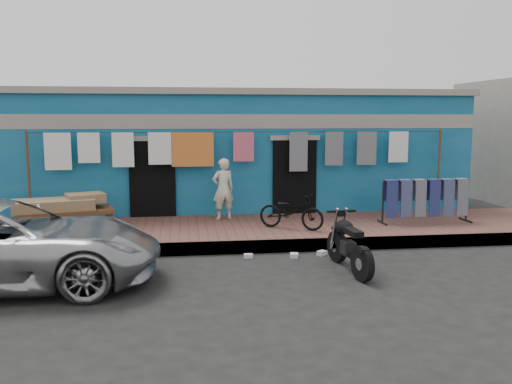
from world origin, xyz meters
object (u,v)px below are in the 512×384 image
Objects in this scene: seated_person at (223,189)px; motorcycle at (349,243)px; jeans_rack at (425,200)px; charpoy at (65,212)px; car at (0,243)px; bicycle at (291,207)px.

seated_person is 4.30m from motorcycle.
jeans_rack is (4.57, -1.02, -0.21)m from seated_person.
seated_person reaches higher than charpoy.
jeans_rack is (8.33, 2.95, 0.06)m from car.
car is 8.84m from jeans_rack.
car is 3.20× the size of motorcycle.
charpoy is at bearing 113.77° from bicycle.
bicycle is at bearing -64.40° from car.
car is 3.32m from charpoy.
seated_person is 3.57m from charpoy.
motorcycle is 6.25m from charpoy.
bicycle is 0.64× the size of charpoy.
jeans_rack is at bearing -2.55° from charpoy.
seated_person reaches higher than car.
bicycle is at bearing -174.30° from jeans_rack.
charpoy is (0.28, 3.31, -0.10)m from car.
car is at bearing 32.32° from seated_person.
car reaches higher than jeans_rack.
seated_person reaches higher than jeans_rack.
motorcycle is (1.90, -3.83, -0.47)m from seated_person.
seated_person is at bearing 113.05° from motorcycle.
bicycle is at bearing -7.93° from charpoy.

